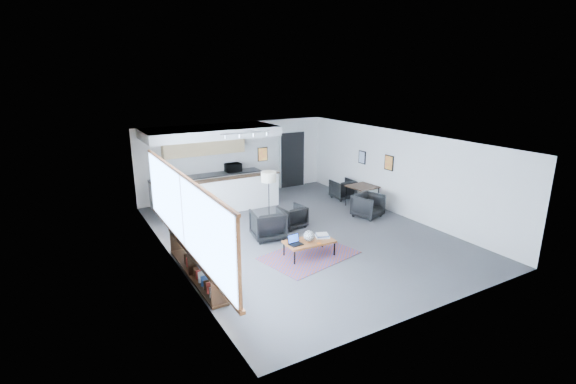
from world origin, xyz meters
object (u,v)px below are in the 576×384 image
coffee_table (309,242)px  armchair_left (268,223)px  dining_chair_near (368,206)px  armchair_right (292,215)px  floor_lamp (269,179)px  laptop (295,241)px  book_stack (322,235)px  microwave (233,167)px  dining_table (362,188)px  dining_chair_far (343,190)px  ceramic_pot (309,236)px

coffee_table → armchair_left: (-0.36, 1.48, 0.07)m
armchair_left → dining_chair_near: bearing=-169.8°
armchair_right → floor_lamp: 1.25m
floor_lamp → coffee_table: bearing=-95.0°
laptop → book_stack: 0.80m
floor_lamp → microwave: size_ratio=2.88×
book_stack → dining_chair_near: (2.69, 1.45, -0.10)m
book_stack → dining_table: 3.96m
book_stack → armchair_right: (0.23, 1.87, -0.09)m
armchair_right → dining_chair_far: size_ratio=1.09×
armchair_left → dining_chair_near: 3.44m
book_stack → dining_chair_far: (3.19, 3.38, -0.12)m
book_stack → armchair_left: size_ratio=0.47×
ceramic_pot → microwave: (0.35, 5.49, 0.59)m
coffee_table → book_stack: bearing=6.9°
laptop → dining_chair_far: 5.24m
coffee_table → book_stack: size_ratio=3.01×
laptop → ceramic_pot: 0.39m
dining_table → dining_chair_near: size_ratio=1.33×
ceramic_pot → microwave: size_ratio=0.51×
coffee_table → armchair_left: bearing=106.3°
coffee_table → laptop: bearing=-179.9°
microwave → laptop: bearing=-100.9°
book_stack → floor_lamp: size_ratio=0.26×
book_stack → floor_lamp: 2.67m
dining_chair_near → laptop: bearing=-174.6°
book_stack → armchair_right: bearing=82.9°
book_stack → microwave: (-0.06, 5.45, 0.68)m
dining_table → microwave: bearing=136.4°
armchair_left → armchair_right: armchair_left is taller
coffee_table → dining_table: dining_table is taller
dining_table → floor_lamp: bearing=177.3°
armchair_left → microwave: 4.11m
floor_lamp → dining_chair_near: size_ratio=2.28×
laptop → dining_chair_far: bearing=35.4°
armchair_right → dining_table: bearing=-177.1°
ceramic_pot → dining_chair_near: bearing=25.8°
ceramic_pot → floor_lamp: 2.69m
dining_chair_far → microwave: (-3.25, 2.06, 0.79)m
dining_chair_far → floor_lamp: bearing=16.8°
ceramic_pot → armchair_left: armchair_left is taller
laptop → microwave: (0.74, 5.46, 0.66)m
armchair_right → ceramic_pot: bearing=65.1°
armchair_left → dining_table: size_ratio=0.95×
dining_chair_near → dining_table: bearing=43.5°
laptop → dining_chair_near: bearing=17.7°
coffee_table → microwave: bearing=89.1°
floor_lamp → dining_chair_near: 3.21m
laptop → armchair_right: armchair_right is taller
book_stack → armchair_left: armchair_left is taller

